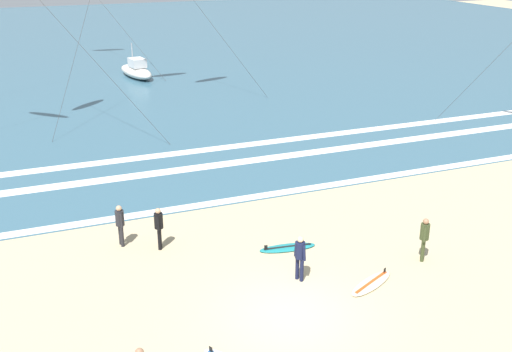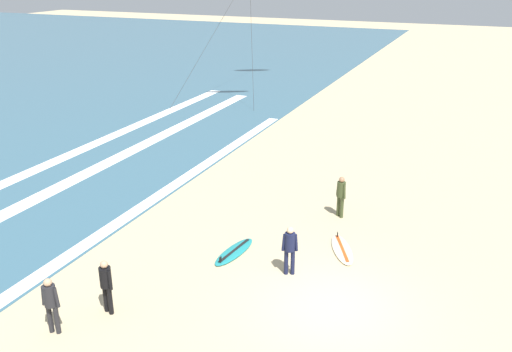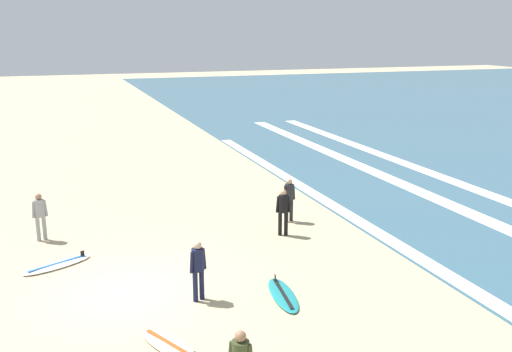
# 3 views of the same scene
# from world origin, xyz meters

# --- Properties ---
(ground_plane) EXTENTS (160.00, 160.00, 0.00)m
(ground_plane) POSITION_xyz_m (0.00, 0.00, 0.00)
(ground_plane) COLOR tan
(wave_foam_shoreline) EXTENTS (37.67, 0.57, 0.01)m
(wave_foam_shoreline) POSITION_xyz_m (-1.19, 8.61, 0.01)
(wave_foam_shoreline) COLOR white
(wave_foam_shoreline) RESTS_ON ocean_surface
(surfer_mid_group) EXTENTS (0.32, 0.51, 1.60)m
(surfer_mid_group) POSITION_xyz_m (-2.72, 5.48, 0.96)
(surfer_mid_group) COLOR black
(surfer_mid_group) RESTS_ON ground
(surfer_background_far) EXTENTS (0.32, 0.52, 1.60)m
(surfer_background_far) POSITION_xyz_m (-3.98, 6.22, 0.96)
(surfer_background_far) COLOR #232328
(surfer_background_far) RESTS_ON ground
(surfer_left_near) EXTENTS (0.32, 0.50, 1.60)m
(surfer_left_near) POSITION_xyz_m (1.08, 1.63, 0.96)
(surfer_left_near) COLOR #141938
(surfer_left_near) RESTS_ON ground
(surfer_foreground_main) EXTENTS (0.37, 0.46, 1.60)m
(surfer_foreground_main) POSITION_xyz_m (5.67, 1.27, 0.96)
(surfer_foreground_main) COLOR #384223
(surfer_foreground_main) RESTS_ON ground
(surfboard_left_pile) EXTENTS (2.16, 0.85, 0.25)m
(surfboard_left_pile) POSITION_xyz_m (1.60, 3.74, 0.05)
(surfboard_left_pile) COLOR teal
(surfboard_left_pile) RESTS_ON ground
(surfboard_near_water) EXTENTS (2.15, 1.47, 0.25)m
(surfboard_near_water) POSITION_xyz_m (3.15, 0.51, 0.05)
(surfboard_near_water) COLOR beige
(surfboard_near_water) RESTS_ON ground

